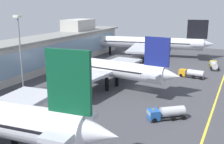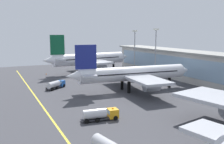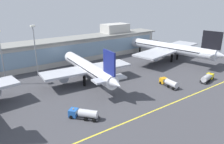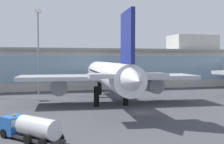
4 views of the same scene
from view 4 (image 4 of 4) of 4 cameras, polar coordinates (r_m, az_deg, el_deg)
name	(u,v)px [view 4 (image 4 of 4)]	position (r m, az deg, el deg)	size (l,w,h in m)	color
ground_plane	(140,113)	(51.82, 5.64, -8.01)	(180.00, 180.00, 0.00)	#424247
terminal_building	(98,67)	(94.03, -2.74, 1.01)	(126.74, 14.00, 17.97)	beige
airliner_near_right	(109,75)	(60.79, -0.61, -0.58)	(37.92, 48.45, 16.82)	black
service_truck_far	(29,127)	(35.77, -16.06, -10.50)	(7.61, 8.53, 2.90)	black
apron_light_mast_centre	(38,39)	(78.94, -14.43, 6.38)	(1.80, 1.80, 22.47)	gray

